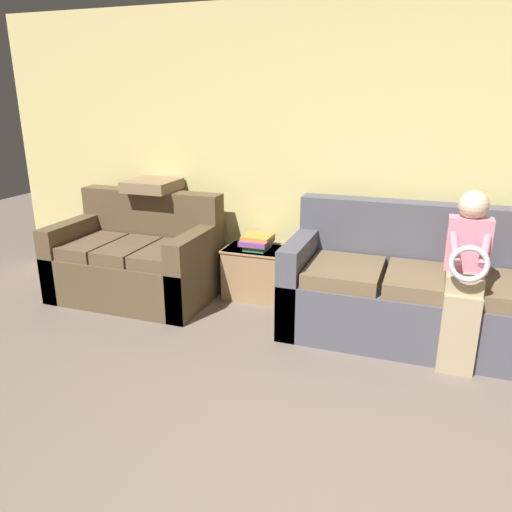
# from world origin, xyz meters

# --- Properties ---
(wall_back) EXTENTS (7.84, 0.06, 2.55)m
(wall_back) POSITION_xyz_m (0.00, 3.09, 1.27)
(wall_back) COLOR #DBCC7F
(wall_back) RESTS_ON ground_plane
(couch_main) EXTENTS (2.08, 0.89, 0.99)m
(couch_main) POSITION_xyz_m (0.25, 2.55, 0.35)
(couch_main) COLOR #4C4C56
(couch_main) RESTS_ON ground_plane
(couch_side) EXTENTS (1.41, 0.88, 0.94)m
(couch_side) POSITION_xyz_m (-2.26, 2.53, 0.33)
(couch_side) COLOR brown
(couch_side) RESTS_ON ground_plane
(child_left_seated) EXTENTS (0.28, 0.38, 1.21)m
(child_left_seated) POSITION_xyz_m (0.49, 2.18, 0.68)
(child_left_seated) COLOR tan
(child_left_seated) RESTS_ON ground_plane
(side_shelf) EXTENTS (0.61, 0.39, 0.47)m
(side_shelf) POSITION_xyz_m (-1.20, 2.85, 0.24)
(side_shelf) COLOR #9E7A51
(side_shelf) RESTS_ON ground_plane
(book_stack) EXTENTS (0.26, 0.31, 0.12)m
(book_stack) POSITION_xyz_m (-1.21, 2.85, 0.54)
(book_stack) COLOR #3D8451
(book_stack) RESTS_ON side_shelf
(throw_pillow) EXTENTS (0.44, 0.44, 0.10)m
(throw_pillow) POSITION_xyz_m (-2.24, 2.82, 0.99)
(throw_pillow) COLOR #846B4C
(throw_pillow) RESTS_ON couch_side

